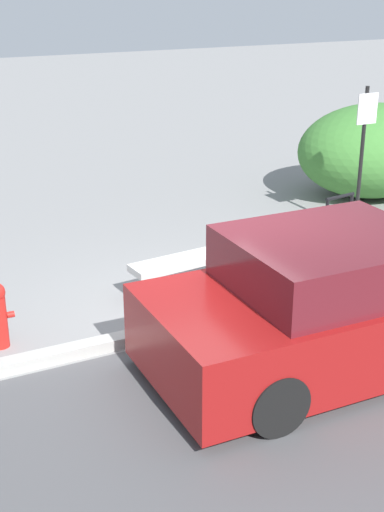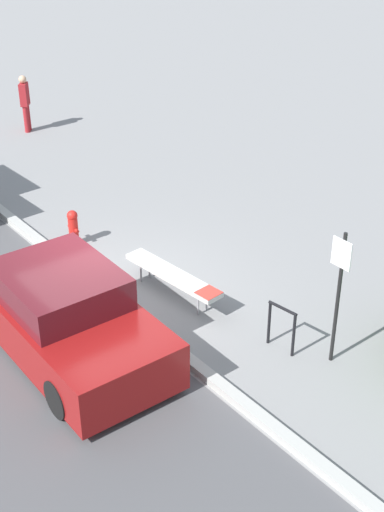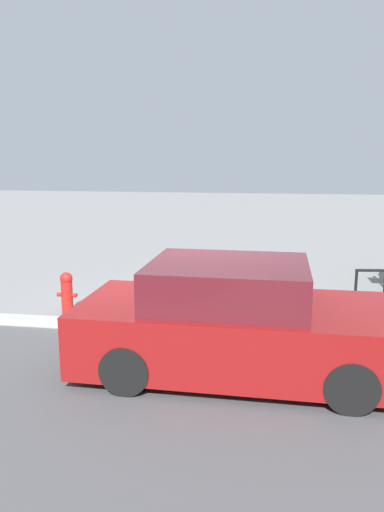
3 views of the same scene
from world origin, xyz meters
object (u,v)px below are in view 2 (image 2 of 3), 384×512
(bike_rack, at_px, (282,324))
(parked_car_near, at_px, (66,316))
(bench, at_px, (173,275))
(pedestrian, at_px, (25,102))
(sign_post, at_px, (339,287))
(fire_hydrant, at_px, (73,226))

(bike_rack, distance_m, parked_car_near, 3.47)
(bench, relative_size, pedestrian, 1.37)
(bench, distance_m, parked_car_near, 2.35)
(bench, xyz_separation_m, sign_post, (3.09, 0.84, 0.95))
(pedestrian, relative_size, parked_car_near, 0.40)
(bike_rack, height_order, fire_hydrant, bike_rack)
(pedestrian, height_order, parked_car_near, pedestrian)
(bike_rack, height_order, parked_car_near, parked_car_near)
(fire_hydrant, height_order, parked_car_near, parked_car_near)
(sign_post, bearing_deg, bike_rack, -148.54)
(bench, height_order, bike_rack, bike_rack)
(fire_hydrant, bearing_deg, pedestrian, 160.61)
(bike_rack, distance_m, fire_hydrant, 5.30)
(bench, relative_size, parked_car_near, 0.54)
(bench, bearing_deg, parked_car_near, -89.31)
(fire_hydrant, distance_m, pedestrian, 7.30)
(pedestrian, distance_m, parked_car_near, 10.88)
(parked_car_near, bearing_deg, fire_hydrant, 149.54)
(sign_post, bearing_deg, bench, -164.86)
(fire_hydrant, xyz_separation_m, parked_car_near, (3.11, -1.90, 0.25))
(bike_rack, height_order, pedestrian, pedestrian)
(bike_rack, bearing_deg, bench, -170.40)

